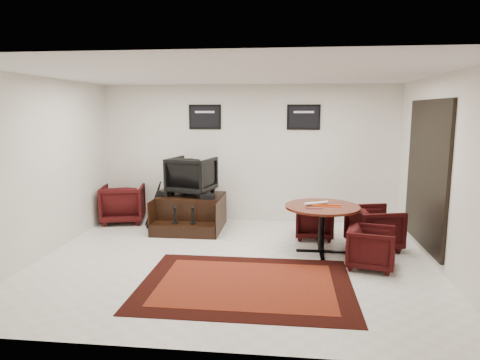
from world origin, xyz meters
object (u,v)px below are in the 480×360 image
object	(u,v)px
table_chair_back	(314,220)
shine_chair	(192,174)
shine_podium	(191,213)
table_chair_corner	(371,246)
armchair_side	(123,202)
meeting_table	(322,211)
table_chair_window	(375,226)

from	to	relation	value
table_chair_back	shine_chair	bearing A→B (deg)	-11.87
shine_podium	table_chair_corner	xyz separation A→B (m)	(3.10, -1.82, 0.04)
armchair_side	table_chair_corner	distance (m)	5.05
meeting_table	table_chair_corner	xyz separation A→B (m)	(0.67, -0.61, -0.35)
armchair_side	table_chair_window	size ratio (longest dim) A/B	1.10
shine_podium	meeting_table	xyz separation A→B (m)	(2.43, -1.21, 0.39)
shine_podium	table_chair_window	size ratio (longest dim) A/B	1.66
table_chair_window	table_chair_corner	world-z (taller)	table_chair_window
shine_podium	table_chair_back	size ratio (longest dim) A/B	1.91
armchair_side	table_chair_back	size ratio (longest dim) A/B	1.27
table_chair_back	table_chair_corner	world-z (taller)	table_chair_back
armchair_side	shine_podium	bearing A→B (deg)	156.28
shine_chair	meeting_table	world-z (taller)	shine_chair
meeting_table	table_chair_corner	bearing A→B (deg)	-42.41
armchair_side	meeting_table	xyz separation A→B (m)	(3.91, -1.49, 0.26)
armchair_side	table_chair_window	distance (m)	4.95
meeting_table	table_chair_back	xyz separation A→B (m)	(-0.07, 0.80, -0.35)
table_chair_back	table_chair_window	distance (m)	1.08
armchair_side	meeting_table	size ratio (longest dim) A/B	0.72
armchair_side	meeting_table	bearing A→B (deg)	146.16
shine_podium	table_chair_window	world-z (taller)	table_chair_window
table_chair_corner	shine_podium	bearing A→B (deg)	72.79
shine_podium	armchair_side	size ratio (longest dim) A/B	1.51
meeting_table	table_chair_back	distance (m)	0.88
shine_chair	meeting_table	bearing A→B (deg)	164.06
table_chair_corner	armchair_side	bearing A→B (deg)	78.58
shine_chair	table_chair_back	size ratio (longest dim) A/B	1.23
shine_podium	meeting_table	size ratio (longest dim) A/B	1.08
shine_chair	table_chair_window	bearing A→B (deg)	175.81
armchair_side	table_chair_window	xyz separation A→B (m)	(4.81, -1.17, -0.04)
meeting_table	shine_chair	bearing A→B (deg)	151.07
shine_chair	meeting_table	xyz separation A→B (m)	(2.43, -1.34, -0.37)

